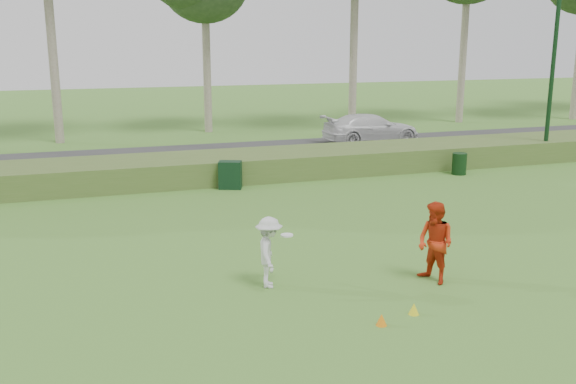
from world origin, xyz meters
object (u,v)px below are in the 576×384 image
object	(u,v)px
player_red	(435,243)
cone_orange	(381,320)
cone_yellow	(414,309)
trash_bin	(459,164)
utility_cabinet	(230,175)
car_right	(371,128)
lamp_post	(557,29)
player_white	(269,252)

from	to	relation	value
player_red	cone_orange	bearing A→B (deg)	-68.69
cone_orange	cone_yellow	xyz separation A→B (m)	(0.81, 0.25, 0.00)
cone_yellow	trash_bin	bearing A→B (deg)	53.69
player_red	utility_cabinet	xyz separation A→B (m)	(-2.16, 10.17, -0.40)
trash_bin	player_red	bearing A→B (deg)	-125.40
car_right	lamp_post	bearing A→B (deg)	-143.27
lamp_post	car_right	bearing A→B (deg)	126.59
player_white	player_red	distance (m)	3.60
cone_orange	trash_bin	distance (m)	14.50
lamp_post	trash_bin	world-z (taller)	lamp_post
lamp_post	utility_cabinet	xyz separation A→B (m)	(-14.08, -0.72, -5.10)
utility_cabinet	trash_bin	size ratio (longest dim) A/B	1.17
player_white	player_red	world-z (taller)	player_red
player_white	utility_cabinet	bearing A→B (deg)	6.64
cone_yellow	utility_cabinet	bearing A→B (deg)	94.52
player_white	trash_bin	bearing A→B (deg)	-34.81
player_red	cone_orange	world-z (taller)	player_red
trash_bin	cone_orange	bearing A→B (deg)	-128.33
player_white	cone_yellow	size ratio (longest dim) A/B	6.73
player_white	player_red	size ratio (longest dim) A/B	0.86
trash_bin	car_right	distance (m)	7.93
lamp_post	car_right	distance (m)	9.72
player_red	trash_bin	size ratio (longest dim) A/B	2.13
player_white	utility_cabinet	distance (m)	9.38
lamp_post	car_right	size ratio (longest dim) A/B	1.65
cone_orange	cone_yellow	distance (m)	0.85
lamp_post	cone_yellow	world-z (taller)	lamp_post
lamp_post	player_white	size ratio (longest dim) A/B	5.30
lamp_post	trash_bin	xyz separation A→B (m)	(-5.00, -1.14, -5.17)
player_white	cone_yellow	bearing A→B (deg)	-120.40
cone_yellow	trash_bin	size ratio (longest dim) A/B	0.27
lamp_post	cone_orange	xyz separation A→B (m)	(-13.99, -12.51, -5.48)
player_red	utility_cabinet	world-z (taller)	player_red
car_right	player_red	bearing A→B (deg)	158.83
cone_yellow	car_right	world-z (taller)	car_right
cone_yellow	car_right	bearing A→B (deg)	66.86
utility_cabinet	car_right	distance (m)	11.76
lamp_post	cone_orange	world-z (taller)	lamp_post
lamp_post	utility_cabinet	bearing A→B (deg)	-177.06
lamp_post	cone_orange	bearing A→B (deg)	-138.18
cone_orange	utility_cabinet	bearing A→B (deg)	90.48
trash_bin	utility_cabinet	bearing A→B (deg)	177.35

